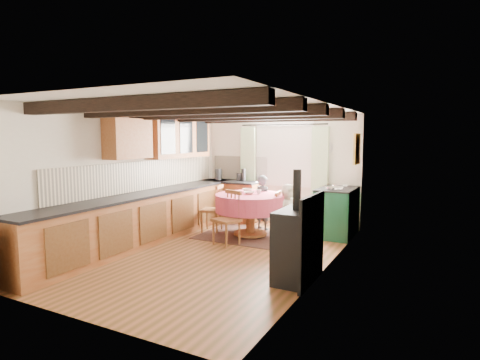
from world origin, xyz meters
The scene contains 41 objects.
floor centered at (0.00, 0.00, 0.00)m, with size 3.60×5.50×0.00m, color #9D5C38.
ceiling centered at (0.00, 0.00, 2.40)m, with size 3.60×5.50×0.00m, color white.
wall_back centered at (0.00, 2.75, 1.20)m, with size 3.60×0.00×2.40m, color silver.
wall_front centered at (0.00, -2.75, 1.20)m, with size 3.60×0.00×2.40m, color silver.
wall_left centered at (-1.80, 0.00, 1.20)m, with size 0.00×5.50×2.40m, color silver.
wall_right centered at (1.80, 0.00, 1.20)m, with size 0.00×5.50×2.40m, color silver.
beam_a centered at (0.00, -2.00, 2.31)m, with size 3.60×0.16×0.16m, color black.
beam_b centered at (0.00, -1.00, 2.31)m, with size 3.60×0.16×0.16m, color black.
beam_c centered at (0.00, 0.00, 2.31)m, with size 3.60×0.16×0.16m, color black.
beam_d centered at (0.00, 1.00, 2.31)m, with size 3.60×0.16×0.16m, color black.
beam_e centered at (0.00, 2.00, 2.31)m, with size 3.60×0.16×0.16m, color black.
splash_left centered at (-1.78, 0.30, 1.20)m, with size 0.02×4.50×0.55m, color beige.
splash_back centered at (-1.00, 2.73, 1.20)m, with size 1.40×0.02×0.55m, color beige.
base_cabinet_left centered at (-1.50, 0.00, 0.44)m, with size 0.60×5.30×0.88m, color #9D663D.
base_cabinet_back centered at (-1.05, 2.45, 0.44)m, with size 1.30×0.60×0.88m, color #9D663D.
worktop_left centered at (-1.48, 0.00, 0.90)m, with size 0.64×5.30×0.04m, color black.
worktop_back centered at (-1.05, 2.43, 0.90)m, with size 1.30×0.64×0.04m, color black.
wall_cabinet_glass centered at (-1.63, 1.20, 1.95)m, with size 0.34×1.80×0.90m, color #9D663D.
wall_cabinet_solid centered at (-1.63, -0.30, 1.90)m, with size 0.34×0.90×0.70m, color #9D663D.
window_frame centered at (0.10, 2.73, 1.60)m, with size 1.34×0.03×1.54m, color white.
window_pane centered at (0.10, 2.74, 1.60)m, with size 1.20×0.01×1.40m, color white.
curtain_left centered at (-0.75, 2.65, 1.10)m, with size 0.35×0.10×2.10m, color beige.
curtain_right centered at (0.95, 2.65, 1.10)m, with size 0.35×0.10×2.10m, color beige.
curtain_rod centered at (0.10, 2.65, 2.20)m, with size 0.03×0.03×2.00m, color black.
wall_picture centered at (1.77, 2.30, 1.70)m, with size 0.04×0.50×0.60m, color gold.
wall_plate centered at (1.05, 2.72, 1.70)m, with size 0.30×0.30×0.02m, color silver.
rug centered at (-0.02, 1.28, 0.01)m, with size 1.89×1.47×0.01m, color brown.
dining_table centered at (-0.02, 1.28, 0.41)m, with size 1.37×1.37×0.82m, color #BF4B5E, non-canonical shape.
chair_near centered at (-0.12, 0.50, 0.49)m, with size 0.42×0.44×0.98m, color #9D642E, non-canonical shape.
chair_left centered at (-0.88, 1.25, 0.48)m, with size 0.41×0.43×0.97m, color #9D642E, non-canonical shape.
chair_right centered at (0.69, 1.36, 0.45)m, with size 0.39×0.41×0.91m, color #9D642E, non-canonical shape.
aga_range centered at (1.47, 2.08, 0.48)m, with size 0.68×1.05×0.96m, color #12482C, non-canonical shape.
cast_iron_stove centered at (1.58, -0.61, 0.75)m, with size 0.45×0.75×1.51m, color black, non-canonical shape.
child_far centered at (-0.02, 1.86, 0.57)m, with size 0.42×0.27×1.15m, color #454C51.
child_right centered at (0.70, 1.43, 0.53)m, with size 0.51×0.33×1.05m, color silver.
bowl_a centered at (-0.05, 1.28, 0.85)m, with size 0.21×0.21×0.05m, color silver.
bowl_b centered at (-0.22, 1.56, 0.86)m, with size 0.20×0.20×0.06m, color silver.
cup centered at (0.11, 1.38, 0.87)m, with size 0.10×0.10×0.09m, color silver.
canister_tall centered at (-1.40, 2.38, 1.05)m, with size 0.16×0.16×0.27m, color #262628.
canister_wide centered at (-0.90, 2.52, 1.01)m, with size 0.16×0.16×0.18m, color #262628.
canister_slim centered at (-0.78, 2.48, 1.06)m, with size 0.10×0.10×0.28m, color #262628.
Camera 1 is at (3.27, -5.48, 1.93)m, focal length 29.33 mm.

